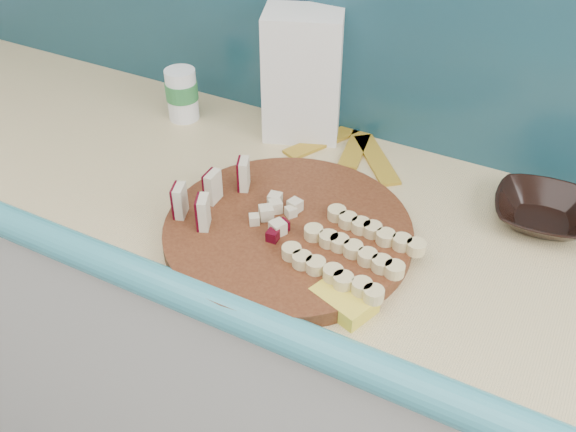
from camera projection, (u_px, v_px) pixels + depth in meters
The scene contains 11 objects.
kitchen_counter at pixel (263, 346), 1.50m from camera, with size 2.20×0.63×0.91m.
backsplash at pixel (327, 10), 1.27m from camera, with size 2.20×0.02×0.50m, color teal.
cutting_board at pixel (288, 231), 1.10m from camera, with size 0.42×0.42×0.03m, color #3F1A0D.
apple_wedges at pixel (210, 193), 1.11m from camera, with size 0.08×0.17×0.06m.
apple_chunks at pixel (275, 215), 1.09m from camera, with size 0.06×0.07×0.02m.
banana_slices at pixel (353, 251), 1.02m from camera, with size 0.20×0.18×0.02m.
brown_bowl at pixel (544, 213), 1.12m from camera, with size 0.17×0.17×0.04m, color black.
flour_bag at pixel (303, 76), 1.30m from camera, with size 0.15×0.11×0.27m, color white.
canister at pixel (182, 93), 1.40m from camera, with size 0.07×0.07×0.11m.
sponge at pixel (344, 300), 0.97m from camera, with size 0.09×0.06×0.03m, color yellow.
banana_peel at pixel (352, 148), 1.33m from camera, with size 0.26×0.21×0.01m.
Camera 1 is at (0.62, 0.65, 1.62)m, focal length 40.00 mm.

